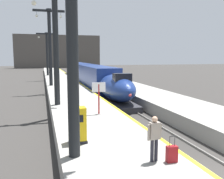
{
  "coord_description": "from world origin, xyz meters",
  "views": [
    {
      "loc": [
        -6.99,
        -7.71,
        4.87
      ],
      "look_at": [
        -0.75,
        14.47,
        1.8
      ],
      "focal_mm": 39.84,
      "sensor_mm": 36.0,
      "label": 1
    }
  ],
  "objects_px": {
    "station_column_mid": "(56,38)",
    "departure_info_board": "(99,92)",
    "station_column_distant": "(47,50)",
    "highspeed_train_main": "(89,76)",
    "passenger_near_edge": "(154,135)",
    "ticket_machine_yellow": "(78,126)",
    "station_column_far": "(50,40)",
    "rolling_suitcase": "(172,154)"
  },
  "relations": [
    {
      "from": "station_column_mid",
      "to": "station_column_distant",
      "type": "xyz_separation_m",
      "value": [
        -0.0,
        32.44,
        -0.06
      ]
    },
    {
      "from": "passenger_near_edge",
      "to": "departure_info_board",
      "type": "bearing_deg",
      "value": 91.86
    },
    {
      "from": "station_column_mid",
      "to": "station_column_distant",
      "type": "height_order",
      "value": "station_column_mid"
    },
    {
      "from": "highspeed_train_main",
      "to": "passenger_near_edge",
      "type": "bearing_deg",
      "value": -95.95
    },
    {
      "from": "highspeed_train_main",
      "to": "station_column_mid",
      "type": "distance_m",
      "value": 19.74
    },
    {
      "from": "highspeed_train_main",
      "to": "station_column_mid",
      "type": "bearing_deg",
      "value": -107.86
    },
    {
      "from": "station_column_distant",
      "to": "departure_info_board",
      "type": "bearing_deg",
      "value": -86.11
    },
    {
      "from": "station_column_mid",
      "to": "ticket_machine_yellow",
      "type": "bearing_deg",
      "value": -87.83
    },
    {
      "from": "highspeed_train_main",
      "to": "ticket_machine_yellow",
      "type": "distance_m",
      "value": 28.12
    },
    {
      "from": "rolling_suitcase",
      "to": "ticket_machine_yellow",
      "type": "relative_size",
      "value": 0.61
    },
    {
      "from": "station_column_mid",
      "to": "ticket_machine_yellow",
      "type": "height_order",
      "value": "station_column_mid"
    },
    {
      "from": "station_column_far",
      "to": "station_column_mid",
      "type": "bearing_deg",
      "value": -90.0
    },
    {
      "from": "station_column_far",
      "to": "highspeed_train_main",
      "type": "bearing_deg",
      "value": 37.64
    },
    {
      "from": "station_column_far",
      "to": "departure_info_board",
      "type": "distance_m",
      "value": 18.5
    },
    {
      "from": "station_column_mid",
      "to": "departure_info_board",
      "type": "bearing_deg",
      "value": -58.41
    },
    {
      "from": "highspeed_train_main",
      "to": "station_column_distant",
      "type": "height_order",
      "value": "station_column_distant"
    },
    {
      "from": "highspeed_train_main",
      "to": "passenger_near_edge",
      "type": "relative_size",
      "value": 23.18
    },
    {
      "from": "rolling_suitcase",
      "to": "ticket_machine_yellow",
      "type": "distance_m",
      "value": 4.26
    },
    {
      "from": "highspeed_train_main",
      "to": "station_column_mid",
      "type": "xyz_separation_m",
      "value": [
        -5.9,
        -18.31,
        4.4
      ]
    },
    {
      "from": "station_column_far",
      "to": "ticket_machine_yellow",
      "type": "distance_m",
      "value": 23.59
    },
    {
      "from": "station_column_far",
      "to": "departure_info_board",
      "type": "height_order",
      "value": "station_column_far"
    },
    {
      "from": "station_column_mid",
      "to": "passenger_near_edge",
      "type": "relative_size",
      "value": 5.15
    },
    {
      "from": "station_column_distant",
      "to": "departure_info_board",
      "type": "distance_m",
      "value": 36.75
    },
    {
      "from": "station_column_distant",
      "to": "rolling_suitcase",
      "type": "relative_size",
      "value": 8.75
    },
    {
      "from": "station_column_far",
      "to": "station_column_distant",
      "type": "bearing_deg",
      "value": 90.0
    },
    {
      "from": "departure_info_board",
      "to": "station_column_far",
      "type": "bearing_deg",
      "value": 97.93
    },
    {
      "from": "station_column_mid",
      "to": "ticket_machine_yellow",
      "type": "relative_size",
      "value": 5.44
    },
    {
      "from": "rolling_suitcase",
      "to": "ticket_machine_yellow",
      "type": "height_order",
      "value": "ticket_machine_yellow"
    },
    {
      "from": "highspeed_train_main",
      "to": "rolling_suitcase",
      "type": "distance_m",
      "value": 30.68
    },
    {
      "from": "station_column_mid",
      "to": "station_column_far",
      "type": "distance_m",
      "value": 13.78
    },
    {
      "from": "station_column_distant",
      "to": "departure_info_board",
      "type": "height_order",
      "value": "station_column_distant"
    },
    {
      "from": "station_column_distant",
      "to": "ticket_machine_yellow",
      "type": "distance_m",
      "value": 41.94
    },
    {
      "from": "station_column_mid",
      "to": "station_column_far",
      "type": "relative_size",
      "value": 0.88
    },
    {
      "from": "station_column_far",
      "to": "passenger_near_edge",
      "type": "height_order",
      "value": "station_column_far"
    },
    {
      "from": "station_column_distant",
      "to": "station_column_mid",
      "type": "bearing_deg",
      "value": -90.0
    },
    {
      "from": "highspeed_train_main",
      "to": "station_column_distant",
      "type": "distance_m",
      "value": 15.92
    },
    {
      "from": "station_column_mid",
      "to": "station_column_far",
      "type": "bearing_deg",
      "value": 90.0
    },
    {
      "from": "passenger_near_edge",
      "to": "departure_info_board",
      "type": "distance_m",
      "value": 8.01
    },
    {
      "from": "departure_info_board",
      "to": "station_column_distant",
      "type": "bearing_deg",
      "value": 93.89
    },
    {
      "from": "highspeed_train_main",
      "to": "departure_info_board",
      "type": "distance_m",
      "value": 22.62
    },
    {
      "from": "ticket_machine_yellow",
      "to": "highspeed_train_main",
      "type": "bearing_deg",
      "value": 78.62
    },
    {
      "from": "passenger_near_edge",
      "to": "ticket_machine_yellow",
      "type": "relative_size",
      "value": 1.06
    }
  ]
}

